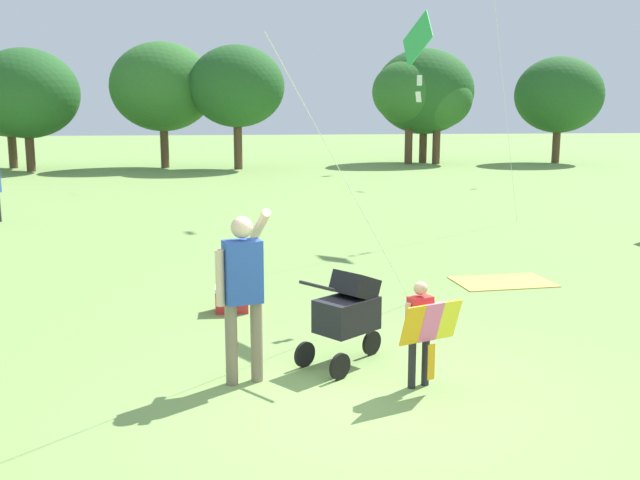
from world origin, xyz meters
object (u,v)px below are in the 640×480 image
object	(u,v)px
child_with_butterfly_kite	(422,325)
person_adult_flyer	(243,284)
stroller	(348,310)
cooler_box	(232,299)
kite_adult_black	(414,50)
picnic_blanket	(503,282)

from	to	relation	value
child_with_butterfly_kite	person_adult_flyer	xyz separation A→B (m)	(-1.74, 0.33, 0.38)
stroller	cooler_box	bearing A→B (deg)	120.04
cooler_box	kite_adult_black	bearing A→B (deg)	1.77
child_with_butterfly_kite	picnic_blanket	world-z (taller)	child_with_butterfly_kite
child_with_butterfly_kite	person_adult_flyer	size ratio (longest dim) A/B	0.61
person_adult_flyer	kite_adult_black	bearing A→B (deg)	49.15
stroller	cooler_box	world-z (taller)	stroller
picnic_blanket	cooler_box	world-z (taller)	cooler_box
person_adult_flyer	cooler_box	bearing A→B (deg)	93.16
kite_adult_black	cooler_box	size ratio (longest dim) A/B	9.00
picnic_blanket	kite_adult_black	bearing A→B (deg)	-148.27
stroller	kite_adult_black	size ratio (longest dim) A/B	0.26
stroller	picnic_blanket	distance (m)	4.55
cooler_box	stroller	bearing A→B (deg)	-59.96
stroller	cooler_box	distance (m)	2.57
child_with_butterfly_kite	kite_adult_black	bearing A→B (deg)	79.11
child_with_butterfly_kite	stroller	size ratio (longest dim) A/B	1.05
person_adult_flyer	picnic_blanket	world-z (taller)	person_adult_flyer
picnic_blanket	child_with_butterfly_kite	bearing A→B (deg)	-119.86
child_with_butterfly_kite	person_adult_flyer	bearing A→B (deg)	169.14
stroller	kite_adult_black	xyz separation A→B (m)	(1.20, 2.27, 2.89)
kite_adult_black	stroller	bearing A→B (deg)	-117.86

